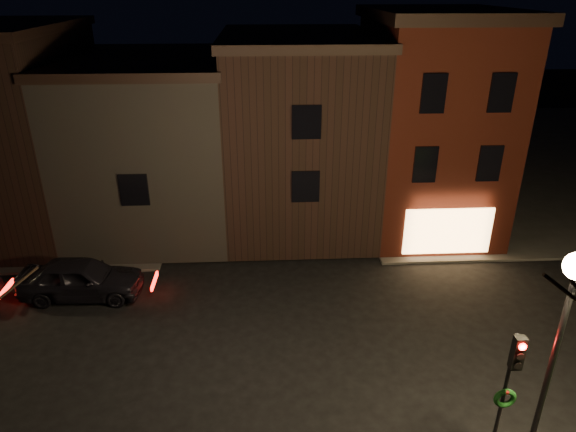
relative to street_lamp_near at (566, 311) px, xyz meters
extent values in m
plane|color=black|center=(-6.20, 6.00, -5.18)|extent=(120.00, 120.00, 0.00)
cube|color=#2D2B28|center=(13.80, 26.00, -5.12)|extent=(30.00, 30.00, 0.12)
cube|color=#43140C|center=(1.80, 15.50, -0.06)|extent=(6.00, 8.00, 10.00)
cube|color=black|center=(1.80, 15.50, 5.19)|extent=(6.50, 8.50, 0.50)
cube|color=#F6B96E|center=(1.80, 11.45, -3.76)|extent=(4.00, 0.12, 2.20)
cube|color=black|center=(-4.70, 16.50, -0.56)|extent=(7.00, 10.00, 9.00)
cube|color=black|center=(-4.70, 16.50, 4.14)|extent=(7.30, 10.30, 0.40)
cube|color=black|center=(-11.95, 16.50, -1.06)|extent=(7.50, 10.00, 8.00)
cube|color=black|center=(-11.95, 16.50, 3.14)|extent=(7.80, 10.30, 0.40)
cube|color=black|center=(-19.20, 16.50, -0.31)|extent=(7.00, 10.00, 9.50)
cylinder|color=black|center=(0.00, 0.00, -2.06)|extent=(0.14, 0.14, 6.00)
cylinder|color=black|center=(-0.60, 0.60, -3.06)|extent=(0.10, 0.10, 4.00)
cube|color=black|center=(-0.60, 0.42, -1.46)|extent=(0.28, 0.22, 0.90)
cylinder|color=#FF0C07|center=(-0.60, 0.30, -1.18)|extent=(0.18, 0.06, 0.18)
cylinder|color=black|center=(-0.60, 0.30, -1.46)|extent=(0.18, 0.06, 0.18)
cylinder|color=black|center=(-0.60, 0.30, -1.74)|extent=(0.18, 0.06, 0.18)
torus|color=#0C380F|center=(-0.60, 0.51, -2.96)|extent=(0.58, 0.14, 0.58)
sphere|color=#990C0C|center=(-0.60, 0.49, -2.74)|extent=(0.12, 0.12, 0.12)
imported|color=black|center=(-13.92, 9.21, -4.35)|extent=(4.91, 2.12, 1.65)
camera|label=1|loc=(-6.55, -8.94, 6.53)|focal=32.00mm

